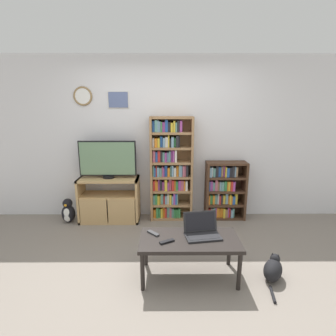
{
  "coord_description": "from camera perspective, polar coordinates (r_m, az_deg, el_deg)",
  "views": [
    {
      "loc": [
        0.03,
        -2.62,
        1.84
      ],
      "look_at": [
        0.05,
        0.89,
        1.0
      ],
      "focal_mm": 28.0,
      "sensor_mm": 36.0,
      "label": 1
    }
  ],
  "objects": [
    {
      "name": "penguin_figurine",
      "position": [
        4.54,
        -20.92,
        -8.87
      ],
      "size": [
        0.21,
        0.19,
        0.4
      ],
      "color": "black",
      "rests_on": "ground_plane"
    },
    {
      "name": "television",
      "position": [
        4.19,
        -13.0,
        1.88
      ],
      "size": [
        0.89,
        0.18,
        0.59
      ],
      "color": "black",
      "rests_on": "tv_stand"
    },
    {
      "name": "cat",
      "position": [
        3.24,
        21.91,
        -19.75
      ],
      "size": [
        0.32,
        0.55,
        0.27
      ],
      "rotation": [
        0.0,
        0.0,
        -0.56
      ],
      "color": "black",
      "rests_on": "ground_plane"
    },
    {
      "name": "remote_far_from_laptop",
      "position": [
        2.98,
        -3.24,
        -13.99
      ],
      "size": [
        0.14,
        0.15,
        0.02
      ],
      "rotation": [
        0.0,
        0.0,
        3.91
      ],
      "color": "#38383A",
      "rests_on": "coffee_table"
    },
    {
      "name": "ground_plane",
      "position": [
        3.2,
        -0.93,
        -21.6
      ],
      "size": [
        18.0,
        18.0,
        0.0
      ],
      "primitive_type": "plane",
      "color": "gray"
    },
    {
      "name": "laptop",
      "position": [
        2.95,
        7.35,
        -13.24
      ],
      "size": [
        0.41,
        0.32,
        0.24
      ],
      "rotation": [
        0.0,
        0.0,
        0.16
      ],
      "color": "#232326",
      "rests_on": "coffee_table"
    },
    {
      "name": "remote_near_laptop",
      "position": [
        2.81,
        -0.23,
        -15.71
      ],
      "size": [
        0.16,
        0.12,
        0.02
      ],
      "rotation": [
        0.0,
        0.0,
        2.07
      ],
      "color": "black",
      "rests_on": "coffee_table"
    },
    {
      "name": "bookshelf_short",
      "position": [
        4.41,
        11.97,
        -4.84
      ],
      "size": [
        0.65,
        0.27,
        0.96
      ],
      "color": "#472D1E",
      "rests_on": "ground_plane"
    },
    {
      "name": "bookshelf_tall",
      "position": [
        4.21,
        0.35,
        -0.39
      ],
      "size": [
        0.67,
        0.27,
        1.67
      ],
      "color": "#9E754C",
      "rests_on": "ground_plane"
    },
    {
      "name": "coffee_table",
      "position": [
        2.92,
        4.7,
        -15.88
      ],
      "size": [
        1.06,
        0.52,
        0.46
      ],
      "color": "black",
      "rests_on": "ground_plane"
    },
    {
      "name": "wall_back",
      "position": [
        4.29,
        -0.85,
        6.34
      ],
      "size": [
        7.09,
        0.09,
        2.6
      ],
      "color": "silver",
      "rests_on": "ground_plane"
    },
    {
      "name": "tv_stand",
      "position": [
        4.35,
        -12.64,
        -6.75
      ],
      "size": [
        0.95,
        0.41,
        0.72
      ],
      "color": "tan",
      "rests_on": "ground_plane"
    }
  ]
}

